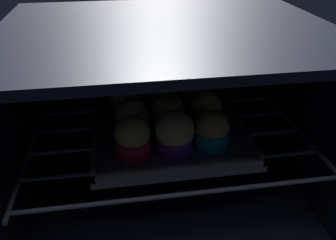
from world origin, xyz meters
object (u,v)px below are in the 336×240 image
Objects in this scene: muffin_row0_col0 at (133,138)px; muffin_row1_col0 at (132,118)px; muffin_row2_col2 at (196,94)px; muffin_row1_col2 at (206,110)px; muffin_row0_col2 at (212,130)px; baking_tray at (168,130)px; muffin_row2_col1 at (161,96)px; muffin_row0_col1 at (173,134)px; muffin_row1_col1 at (168,113)px; muffin_row2_col0 at (127,99)px.

muffin_row1_col0 is (0.43, 7.26, -0.22)cm from muffin_row0_col0.
muffin_row1_col0 is 16.42cm from muffin_row2_col2.
muffin_row1_col2 is at bearing -87.38° from muffin_row2_col2.
baking_tray is at bearing 135.27° from muffin_row0_col2.
muffin_row2_col1 is at bearing 177.60° from muffin_row2_col2.
muffin_row2_col1 is (0.01, 15.40, -0.12)cm from muffin_row0_col1.
muffin_row0_col0 is 10.62cm from muffin_row1_col1.
muffin_row2_col1 is (-7.97, 7.41, 0.14)cm from muffin_row1_col2.
muffin_row0_col1 is 7.31cm from muffin_row0_col2.
muffin_row0_col2 is (7.01, -6.95, 3.58)cm from baking_tray.
muffin_row0_col1 reaches higher than muffin_row1_col0.
muffin_row0_col1 is (-0.25, -7.65, 4.09)cm from baking_tray.
muffin_row1_col1 is 1.00× the size of muffin_row2_col2.
muffin_row2_col0 is at bearing -179.10° from muffin_row2_col2.
muffin_row2_col1 is (-0.20, 7.78, 0.03)cm from muffin_row1_col1.
baking_tray is at bearing 88.13° from muffin_row0_col1.
muffin_row0_col1 and muffin_row1_col1 have the same top height.
muffin_row1_col2 is at bearing -24.03° from muffin_row2_col0.
muffin_row2_col2 is at bearing 92.62° from muffin_row1_col2.
muffin_row1_col2 is (7.99, 7.99, -0.26)cm from muffin_row0_col1.
muffin_row1_col1 and muffin_row2_col2 have the same top height.
muffin_row2_col0 is 15.04cm from muffin_row2_col2.
muffin_row2_col0 is at bearing 94.44° from muffin_row1_col0.
baking_tray is 3.76× the size of muffin_row2_col2.
muffin_row2_col2 is at bearing -2.40° from muffin_row2_col1.
baking_tray is at bearing -177.49° from muffin_row1_col2.
muffin_row0_col1 is at bearing -63.57° from muffin_row2_col0.
muffin_row1_col0 is at bearing -151.70° from muffin_row2_col2.
muffin_row0_col0 is 0.94× the size of muffin_row1_col1.
muffin_row0_col0 is 16.98cm from muffin_row2_col1.
muffin_row2_col0 is at bearing 90.62° from muffin_row0_col0.
muffin_row2_col0 is at bearing 136.69° from baking_tray.
muffin_row1_col2 is at bearing 45.02° from muffin_row0_col1.
muffin_row0_col2 is 20.35cm from muffin_row2_col0.
muffin_row2_col2 reaches higher than muffin_row0_col0.
muffin_row1_col2 is 16.82cm from muffin_row2_col0.
muffin_row2_col2 is (-0.32, 7.08, 0.20)cm from muffin_row1_col2.
muffin_row0_col0 and muffin_row1_col2 have the same top height.
muffin_row1_col1 is (0.22, 7.61, -0.15)cm from muffin_row0_col1.
baking_tray is 8.64cm from muffin_row1_col2.
muffin_row1_col2 is 7.09cm from muffin_row2_col2.
muffin_row0_col1 is at bearing -91.87° from baking_tray.
muffin_row0_col2 is at bearing 2.66° from muffin_row0_col0.
muffin_row0_col1 is at bearing -0.26° from muffin_row0_col0.
muffin_row2_col1 is (-7.25, 14.69, 0.40)cm from muffin_row0_col2.
muffin_row0_col1 and muffin_row2_col2 have the same top height.
muffin_row0_col2 is at bearing -63.75° from muffin_row2_col1.
muffin_row1_col0 is 7.02cm from muffin_row1_col1.
muffin_row0_col2 is 9.87cm from muffin_row1_col1.
muffin_row0_col1 is 1.13× the size of muffin_row0_col2.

